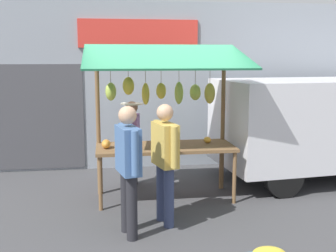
{
  "coord_description": "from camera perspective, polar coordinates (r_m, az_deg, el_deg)",
  "views": [
    {
      "loc": [
        0.94,
        6.59,
        2.29
      ],
      "look_at": [
        0.0,
        0.3,
        1.25
      ],
      "focal_mm": 45.3,
      "sensor_mm": 36.0,
      "label": 1
    }
  ],
  "objects": [
    {
      "name": "ground_plane",
      "position": [
        7.04,
        -0.37,
        -9.7
      ],
      "size": [
        40.0,
        40.0,
        0.0
      ],
      "primitive_type": "plane",
      "color": "#424244"
    },
    {
      "name": "street_backdrop",
      "position": [
        8.85,
        -2.73,
        5.44
      ],
      "size": [
        9.0,
        0.3,
        3.4
      ],
      "color": "#8C939E",
      "rests_on": "ground"
    },
    {
      "name": "market_stall",
      "position": [
        6.75,
        -0.54,
        2.97
      ],
      "size": [
        2.5,
        1.46,
        2.5
      ],
      "color": "brown",
      "rests_on": "ground"
    },
    {
      "name": "vendor_with_sunhat",
      "position": [
        7.48,
        -4.82,
        -1.55
      ],
      "size": [
        0.39,
        0.66,
        1.53
      ],
      "rotation": [
        0.0,
        0.0,
        1.38
      ],
      "color": "#232328",
      "rests_on": "ground"
    },
    {
      "name": "shopper_with_ponytail",
      "position": [
        5.38,
        -5.37,
        -4.78
      ],
      "size": [
        0.32,
        0.7,
        1.69
      ],
      "rotation": [
        0.0,
        0.0,
        -1.36
      ],
      "color": "#232328",
      "rests_on": "ground"
    },
    {
      "name": "shopper_with_shopping_bag",
      "position": [
        5.75,
        -0.41,
        -3.97
      ],
      "size": [
        0.33,
        0.69,
        1.67
      ],
      "rotation": [
        0.0,
        0.0,
        -1.33
      ],
      "color": "navy",
      "rests_on": "ground"
    },
    {
      "name": "parked_van",
      "position": [
        8.5,
        20.63,
        0.78
      ],
      "size": [
        4.57,
        2.29,
        1.88
      ],
      "rotation": [
        0.0,
        0.0,
        0.1
      ],
      "color": "silver",
      "rests_on": "ground"
    }
  ]
}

